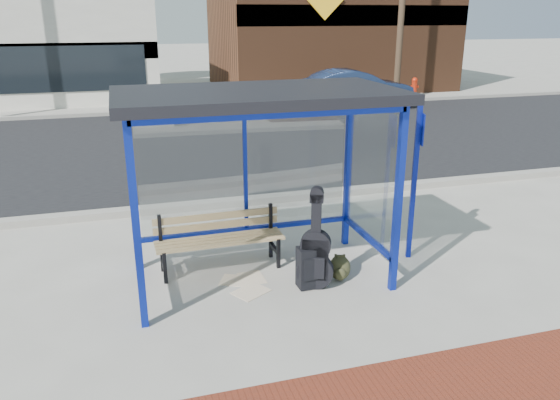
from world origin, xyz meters
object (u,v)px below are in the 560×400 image
object	(u,v)px
bench	(219,237)
guitar_bag	(315,254)
parked_car	(355,89)
fire_hydrant	(414,87)
backpack	(340,268)
suitcase	(311,267)

from	to	relation	value
bench	guitar_bag	bearing A→B (deg)	-41.85
guitar_bag	parked_car	bearing A→B (deg)	88.38
bench	fire_hydrant	world-z (taller)	fire_hydrant
bench	backpack	size ratio (longest dim) A/B	5.16
suitcase	parked_car	world-z (taller)	parked_car
bench	parked_car	distance (m)	13.70
guitar_bag	suitcase	xyz separation A→B (m)	(-0.04, 0.04, -0.19)
suitcase	backpack	bearing A→B (deg)	8.20
bench	suitcase	world-z (taller)	bench
suitcase	backpack	xyz separation A→B (m)	(0.42, 0.08, -0.11)
bench	backpack	distance (m)	1.64
bench	parked_car	bearing A→B (deg)	57.82
guitar_bag	fire_hydrant	size ratio (longest dim) A/B	1.51
bench	guitar_bag	world-z (taller)	guitar_bag
bench	guitar_bag	xyz separation A→B (m)	(1.03, -0.90, 0.00)
parked_car	fire_hydrant	distance (m)	3.81
guitar_bag	suitcase	size ratio (longest dim) A/B	2.14
guitar_bag	fire_hydrant	xyz separation A→B (m)	(9.47, 14.31, -0.01)
suitcase	fire_hydrant	xyz separation A→B (m)	(9.51, 14.28, 0.18)
suitcase	backpack	distance (m)	0.44
parked_car	fire_hydrant	world-z (taller)	parked_car
parked_car	backpack	bearing A→B (deg)	158.67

